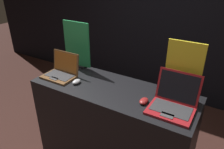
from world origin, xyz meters
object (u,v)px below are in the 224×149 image
laptop_front (61,71)px  laptop_back (173,101)px  promo_stand_front (77,46)px  promo_stand_back (183,72)px  mouse_front (76,82)px  mouse_back (144,101)px

laptop_front → laptop_back: laptop_back is taller
promo_stand_front → promo_stand_back: bearing=-2.6°
mouse_front → promo_stand_front: 0.47m
mouse_front → mouse_back: (0.72, 0.03, -0.00)m
laptop_front → laptop_back: 1.20m
mouse_back → laptop_front: bearing=178.6°
laptop_back → mouse_back: laptop_back is taller
laptop_back → promo_stand_back: promo_stand_back is taller
mouse_back → promo_stand_front: bearing=162.3°
promo_stand_back → mouse_front: bearing=-163.9°
mouse_front → mouse_back: size_ratio=0.94×
laptop_front → mouse_back: bearing=-1.4°
mouse_front → promo_stand_front: bearing=125.9°
promo_stand_front → mouse_back: promo_stand_front is taller
promo_stand_front → promo_stand_back: promo_stand_front is taller
laptop_front → mouse_back: size_ratio=3.08×
laptop_front → mouse_back: laptop_front is taller
promo_stand_front → promo_stand_back: (1.19, -0.06, -0.00)m
promo_stand_front → laptop_front: bearing=-90.0°
promo_stand_front → laptop_back: promo_stand_front is taller
promo_stand_back → laptop_front: bearing=-169.2°
laptop_back → laptop_front: bearing=-178.7°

